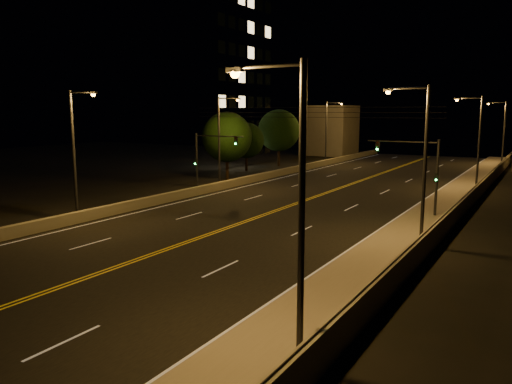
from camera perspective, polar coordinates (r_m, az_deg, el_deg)
The scene contains 22 objects.
road at distance 34.30m, azimuth -1.17°, elevation -3.38°, with size 18.00×120.00×0.02m, color black.
sidewalk at distance 30.14m, azimuth 16.62°, elevation -5.26°, with size 3.60×120.00×0.30m, color gray.
curb at distance 30.64m, azimuth 13.22°, elevation -5.02°, with size 0.14×120.00×0.15m, color gray.
parapet_wall at distance 29.66m, azimuth 19.78°, elevation -4.36°, with size 0.30×120.00×1.00m, color gray.
jersey_barrier at distance 40.04m, azimuth -12.92°, elevation -1.25°, with size 0.45×120.00×0.77m, color gray.
distant_building_left at distance 88.57m, azimuth 8.41°, elevation 6.99°, with size 8.00×8.00×8.52m, color slate.
parapet_rail at distance 29.54m, azimuth 19.83°, elevation -3.36°, with size 0.06×0.06×120.00m, color black.
lane_markings at distance 34.24m, azimuth -1.23°, elevation -3.38°, with size 17.32×116.00×0.00m.
streetlight_0 at distance 14.09m, azimuth 4.22°, elevation -0.32°, with size 2.55×0.28×8.87m.
streetlight_1 at distance 28.77m, azimuth 18.25°, elevation 4.08°, with size 2.55×0.28×8.87m.
streetlight_2 at distance 51.15m, azimuth 23.87°, elevation 5.79°, with size 2.55×0.28×8.87m.
streetlight_3 at distance 77.01m, azimuth 26.29°, elevation 6.50°, with size 2.55×0.28×8.87m.
streetlight_4 at distance 35.84m, azimuth -19.86°, elevation 4.91°, with size 2.55×0.28×8.87m.
streetlight_5 at distance 48.59m, azimuth -3.98°, elevation 6.40°, with size 2.55×0.28×8.87m.
streetlight_6 at distance 72.03m, azimuth 8.23°, elevation 7.22°, with size 2.55×0.28×8.87m.
traffic_signal_right at distance 36.82m, azimuth 18.40°, elevation 2.63°, with size 5.11×0.31×5.56m.
traffic_signal_left at distance 44.66m, azimuth -5.73°, elevation 4.12°, with size 5.11×0.31×5.56m.
overhead_wires at distance 41.85m, azimuth 5.77°, elevation 9.04°, with size 22.00×0.03×0.83m.
building_tower at distance 77.96m, azimuth -8.84°, elevation 13.80°, with size 24.00×15.00×28.97m.
tree_0 at distance 55.27m, azimuth -3.34°, elevation 6.29°, with size 5.51×5.51×7.47m.
tree_1 at distance 63.65m, azimuth -1.12°, elevation 5.92°, with size 4.52×4.52×6.13m.
tree_2 at distance 69.11m, azimuth 2.63°, elevation 7.03°, with size 5.74×5.74×7.78m.
Camera 1 is at (17.70, -8.42, 7.45)m, focal length 35.00 mm.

